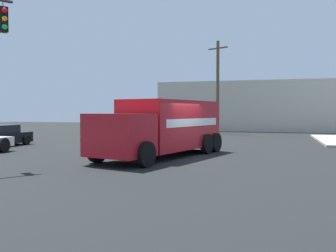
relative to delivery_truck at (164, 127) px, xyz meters
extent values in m
plane|color=black|center=(0.80, -0.24, -1.41)|extent=(100.00, 100.00, 0.00)
cube|color=#AD141E|center=(0.20, 0.73, 0.10)|extent=(3.87, 6.32, 2.31)
cube|color=#AD141E|center=(-0.87, -3.18, -0.21)|extent=(2.82, 2.47, 1.70)
cube|color=black|center=(-1.10, -4.00, 0.13)|extent=(1.97, 0.61, 0.88)
cube|color=#B2B2B7|center=(0.95, 3.47, -1.21)|extent=(2.27, 0.80, 0.21)
cube|color=white|center=(1.37, 0.41, 0.21)|extent=(1.33, 4.78, 0.36)
cube|color=white|center=(-0.97, 1.05, 0.21)|extent=(1.33, 4.78, 0.36)
cylinder|color=black|center=(0.34, -3.46, -0.91)|extent=(0.53, 1.04, 1.00)
cylinder|color=black|center=(-2.05, -2.80, -0.91)|extent=(0.53, 1.04, 1.00)
cylinder|color=black|center=(1.75, 1.70, -0.91)|extent=(0.53, 1.04, 1.00)
cylinder|color=black|center=(-0.64, 2.36, -0.91)|extent=(0.53, 1.04, 1.00)
cylinder|color=black|center=(2.03, 2.71, -0.91)|extent=(0.53, 1.04, 1.00)
cylinder|color=black|center=(-0.36, 3.37, -0.91)|extent=(0.53, 1.04, 1.00)
cylinder|color=#38383D|center=(-4.92, -4.83, 4.82)|extent=(0.03, 0.03, 0.25)
cube|color=black|center=(-4.92, -4.83, 4.22)|extent=(0.42, 0.42, 0.95)
sphere|color=red|center=(-4.77, -4.93, 4.53)|extent=(0.20, 0.20, 0.20)
sphere|color=#EFA314|center=(-4.77, -4.93, 4.22)|extent=(0.20, 0.20, 0.20)
sphere|color=#19CC4C|center=(-4.77, -4.93, 3.91)|extent=(0.20, 0.20, 0.20)
cylinder|color=black|center=(-8.54, -0.69, -1.03)|extent=(0.24, 0.76, 0.76)
cylinder|color=black|center=(-12.16, 3.49, -1.10)|extent=(0.20, 0.62, 0.62)
cylinder|color=black|center=(-10.32, 3.49, -1.10)|extent=(0.20, 0.62, 0.62)
cylinder|color=brown|center=(-0.36, 18.99, 3.06)|extent=(0.30, 0.30, 8.93)
cube|color=brown|center=(-0.36, 18.99, 6.83)|extent=(2.02, 1.10, 0.12)
cube|color=beige|center=(2.78, 26.02, 1.31)|extent=(21.11, 6.00, 5.44)
camera|label=1|loc=(5.09, -16.67, 0.71)|focal=39.52mm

